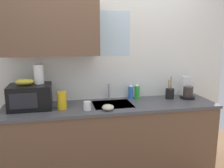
# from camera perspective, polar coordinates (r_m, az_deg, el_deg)

# --- Properties ---
(kitchen_wall_assembly) EXTENTS (3.28, 0.42, 2.50)m
(kitchen_wall_assembly) POSITION_cam_1_polar(r_m,az_deg,el_deg) (3.05, -3.67, 4.93)
(kitchen_wall_assembly) COLOR white
(kitchen_wall_assembly) RESTS_ON ground
(counter_unit) EXTENTS (2.51, 0.63, 0.90)m
(counter_unit) POSITION_cam_1_polar(r_m,az_deg,el_deg) (3.03, 0.00, -12.94)
(counter_unit) COLOR brown
(counter_unit) RESTS_ON ground
(sink_faucet) EXTENTS (0.03, 0.03, 0.20)m
(sink_faucet) POSITION_cam_1_polar(r_m,az_deg,el_deg) (3.08, -0.71, -1.81)
(sink_faucet) COLOR #B2B5BA
(sink_faucet) RESTS_ON counter_unit
(microwave) EXTENTS (0.46, 0.35, 0.27)m
(microwave) POSITION_cam_1_polar(r_m,az_deg,el_deg) (2.85, -18.65, -2.85)
(microwave) COLOR black
(microwave) RESTS_ON counter_unit
(banana_bunch) EXTENTS (0.20, 0.11, 0.07)m
(banana_bunch) POSITION_cam_1_polar(r_m,az_deg,el_deg) (2.82, -19.87, 0.47)
(banana_bunch) COLOR gold
(banana_bunch) RESTS_ON microwave
(paper_towel_roll) EXTENTS (0.11, 0.11, 0.22)m
(paper_towel_roll) POSITION_cam_1_polar(r_m,az_deg,el_deg) (2.84, -16.84, 2.28)
(paper_towel_roll) COLOR white
(paper_towel_roll) RESTS_ON microwave
(coffee_maker) EXTENTS (0.19, 0.21, 0.28)m
(coffee_maker) POSITION_cam_1_polar(r_m,az_deg,el_deg) (3.30, 17.16, -1.36)
(coffee_maker) COLOR black
(coffee_maker) RESTS_ON counter_unit
(dish_soap_bottle_blue) EXTENTS (0.06, 0.06, 0.20)m
(dish_soap_bottle_blue) POSITION_cam_1_polar(r_m,az_deg,el_deg) (3.12, 4.41, -1.84)
(dish_soap_bottle_blue) COLOR blue
(dish_soap_bottle_blue) RESTS_ON counter_unit
(dish_soap_bottle_green) EXTENTS (0.07, 0.07, 0.21)m
(dish_soap_bottle_green) POSITION_cam_1_polar(r_m,az_deg,el_deg) (3.13, 5.91, -1.76)
(dish_soap_bottle_green) COLOR green
(dish_soap_bottle_green) RESTS_ON counter_unit
(cereal_canister) EXTENTS (0.10, 0.10, 0.20)m
(cereal_canister) POSITION_cam_1_polar(r_m,az_deg,el_deg) (2.74, -11.73, -3.83)
(cereal_canister) COLOR gold
(cereal_canister) RESTS_ON counter_unit
(mug_white) EXTENTS (0.08, 0.08, 0.09)m
(mug_white) POSITION_cam_1_polar(r_m,az_deg,el_deg) (2.68, -5.84, -5.11)
(mug_white) COLOR white
(mug_white) RESTS_ON counter_unit
(utensil_crock) EXTENTS (0.11, 0.11, 0.29)m
(utensil_crock) POSITION_cam_1_polar(r_m,az_deg,el_deg) (3.21, 13.44, -2.14)
(utensil_crock) COLOR black
(utensil_crock) RESTS_ON counter_unit
(small_bowl) EXTENTS (0.13, 0.13, 0.06)m
(small_bowl) POSITION_cam_1_polar(r_m,az_deg,el_deg) (2.66, -0.96, -5.52)
(small_bowl) COLOR beige
(small_bowl) RESTS_ON counter_unit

